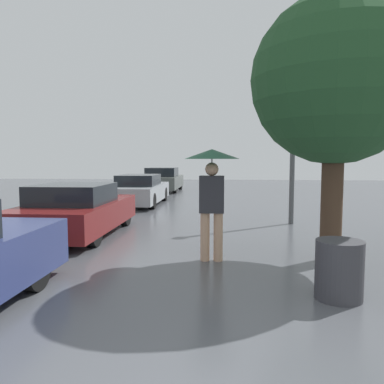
% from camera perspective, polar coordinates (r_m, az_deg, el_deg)
% --- Properties ---
extents(pedestrian, '(0.93, 0.93, 1.91)m').
position_cam_1_polar(pedestrian, '(6.34, 3.04, 2.16)').
color(pedestrian, tan).
rests_on(pedestrian, ground_plane).
extents(parked_car_second, '(1.83, 3.88, 1.18)m').
position_cam_1_polar(parked_car_second, '(9.06, -17.23, -2.72)').
color(parked_car_second, maroon).
rests_on(parked_car_second, ground_plane).
extents(parked_car_third, '(1.64, 4.22, 1.16)m').
position_cam_1_polar(parked_car_third, '(14.54, -7.95, 0.25)').
color(parked_car_third, '#9EA3A8').
rests_on(parked_car_third, ground_plane).
extents(parked_car_farthest, '(1.84, 4.11, 1.29)m').
position_cam_1_polar(parked_car_farthest, '(20.54, -4.50, 1.84)').
color(parked_car_farthest, '#4C514C').
rests_on(parked_car_farthest, ground_plane).
extents(tree, '(2.78, 2.78, 4.44)m').
position_cam_1_polar(tree, '(6.84, 21.04, 15.46)').
color(tree, '#473323').
rests_on(tree, ground_plane).
extents(street_lamp, '(0.29, 0.29, 3.88)m').
position_cam_1_polar(street_lamp, '(10.39, 15.13, 8.12)').
color(street_lamp, '#515456').
rests_on(street_lamp, ground_plane).
extents(trash_bin, '(0.58, 0.58, 0.74)m').
position_cam_1_polar(trash_bin, '(5.10, 21.51, -10.97)').
color(trash_bin, '#38383D').
rests_on(trash_bin, ground_plane).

